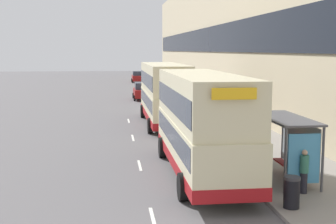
{
  "coord_description": "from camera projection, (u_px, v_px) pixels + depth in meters",
  "views": [
    {
      "loc": [
        -1.23,
        -8.78,
        5.27
      ],
      "look_at": [
        2.38,
        21.0,
        1.28
      ],
      "focal_mm": 50.0,
      "sensor_mm": 36.0,
      "label": 1
    }
  ],
  "objects": [
    {
      "name": "pavement",
      "position": [
        187.0,
        101.0,
        48.14
      ],
      "size": [
        5.0,
        93.0,
        0.14
      ],
      "color": "gray",
      "rests_on": "ground_plane"
    },
    {
      "name": "terrace_facade",
      "position": [
        226.0,
        32.0,
        47.69
      ],
      "size": [
        3.1,
        93.0,
        14.14
      ],
      "color": "#C6B793",
      "rests_on": "ground_plane"
    },
    {
      "name": "lane_mark_1",
      "position": [
        153.0,
        218.0,
        14.71
      ],
      "size": [
        0.12,
        2.0,
        0.01
      ],
      "color": "silver",
      "rests_on": "ground_plane"
    },
    {
      "name": "lane_mark_2",
      "position": [
        140.0,
        165.0,
        21.46
      ],
      "size": [
        0.12,
        2.0,
        0.01
      ],
      "color": "silver",
      "rests_on": "ground_plane"
    },
    {
      "name": "lane_mark_3",
      "position": [
        133.0,
        138.0,
        28.21
      ],
      "size": [
        0.12,
        2.0,
        0.01
      ],
      "color": "silver",
      "rests_on": "ground_plane"
    },
    {
      "name": "lane_mark_4",
      "position": [
        129.0,
        121.0,
        34.96
      ],
      "size": [
        0.12,
        2.0,
        0.01
      ],
      "color": "silver",
      "rests_on": "ground_plane"
    },
    {
      "name": "bus_shelter",
      "position": [
        292.0,
        137.0,
        18.35
      ],
      "size": [
        1.6,
        4.2,
        2.48
      ],
      "color": "#4C4C51",
      "rests_on": "ground_plane"
    },
    {
      "name": "double_decker_bus_near",
      "position": [
        201.0,
        122.0,
        19.49
      ],
      "size": [
        2.85,
        10.36,
        4.3
      ],
      "color": "beige",
      "rests_on": "ground_plane"
    },
    {
      "name": "double_decker_bus_ahead",
      "position": [
        164.0,
        93.0,
        32.89
      ],
      "size": [
        2.85,
        11.02,
        4.3
      ],
      "color": "beige",
      "rests_on": "ground_plane"
    },
    {
      "name": "car_0",
      "position": [
        143.0,
        91.0,
        49.89
      ],
      "size": [
        2.03,
        4.29,
        1.83
      ],
      "color": "maroon",
      "rests_on": "ground_plane"
    },
    {
      "name": "car_1",
      "position": [
        138.0,
        77.0,
        76.34
      ],
      "size": [
        2.04,
        4.25,
        1.85
      ],
      "color": "maroon",
      "rests_on": "ground_plane"
    },
    {
      "name": "pedestrian_at_shelter",
      "position": [
        304.0,
        171.0,
        16.76
      ],
      "size": [
        0.32,
        0.32,
        1.6
      ],
      "color": "#23232D",
      "rests_on": "ground_plane"
    },
    {
      "name": "litter_bin",
      "position": [
        292.0,
        192.0,
        15.23
      ],
      "size": [
        0.55,
        0.55,
        1.05
      ],
      "color": "black",
      "rests_on": "ground_plane"
    }
  ]
}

